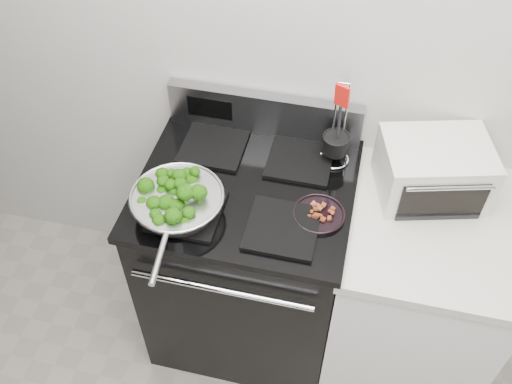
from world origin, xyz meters
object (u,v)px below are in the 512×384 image
(gas_range, at_px, (247,259))
(bacon_plate, at_px, (319,212))
(toaster_oven, at_px, (433,170))
(utensil_holder, at_px, (335,147))
(skillet, at_px, (177,202))

(gas_range, bearing_deg, bacon_plate, -16.81)
(bacon_plate, xyz_separation_m, toaster_oven, (0.37, 0.24, 0.06))
(bacon_plate, bearing_deg, utensil_holder, 87.49)
(bacon_plate, height_order, toaster_oven, toaster_oven)
(gas_range, xyz_separation_m, toaster_oven, (0.65, 0.15, 0.54))
(bacon_plate, distance_m, utensil_holder, 0.29)
(bacon_plate, xyz_separation_m, utensil_holder, (0.01, 0.29, 0.05))
(gas_range, xyz_separation_m, bacon_plate, (0.28, -0.08, 0.48))
(bacon_plate, distance_m, toaster_oven, 0.44)
(bacon_plate, relative_size, toaster_oven, 0.43)
(skillet, bearing_deg, bacon_plate, 5.13)
(utensil_holder, bearing_deg, bacon_plate, -68.84)
(gas_range, height_order, skillet, gas_range)
(gas_range, height_order, bacon_plate, gas_range)
(gas_range, distance_m, bacon_plate, 0.56)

